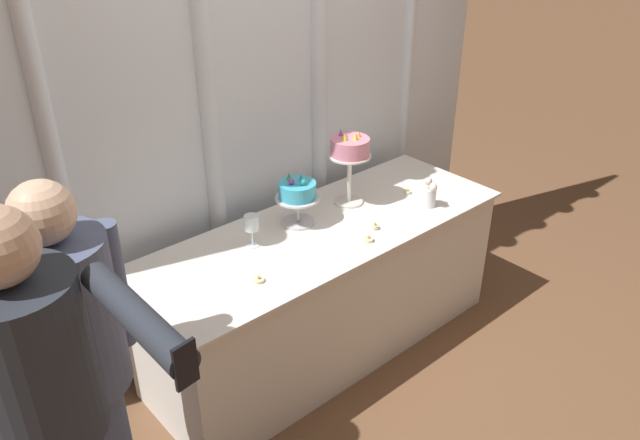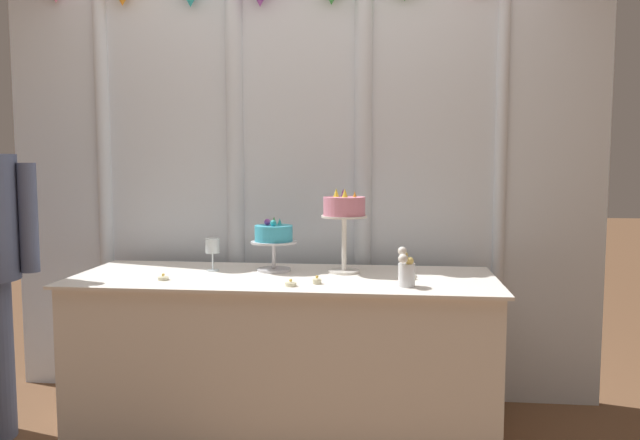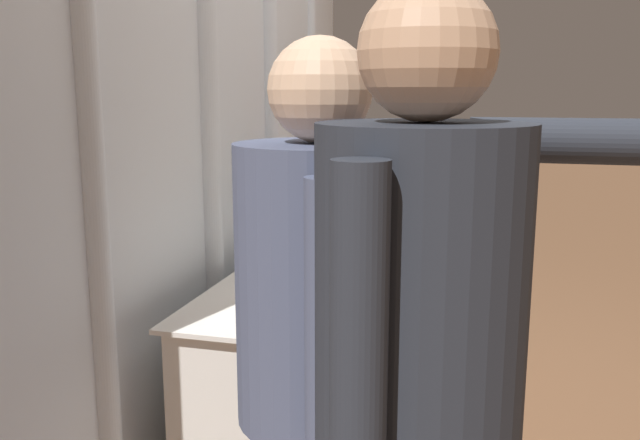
{
  "view_description": "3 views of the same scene",
  "coord_description": "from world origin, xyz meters",
  "px_view_note": "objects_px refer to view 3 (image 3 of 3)",
  "views": [
    {
      "loc": [
        -1.85,
        -1.97,
        2.35
      ],
      "look_at": [
        -0.06,
        0.07,
        0.84
      ],
      "focal_mm": 35.55,
      "sensor_mm": 36.0,
      "label": 1
    },
    {
      "loc": [
        0.49,
        -2.78,
        1.3
      ],
      "look_at": [
        0.16,
        0.21,
        1.02
      ],
      "focal_mm": 34.77,
      "sensor_mm": 36.0,
      "label": 2
    },
    {
      "loc": [
        -2.65,
        -0.49,
        1.44
      ],
      "look_at": [
        -0.0,
        0.21,
        0.91
      ],
      "focal_mm": 37.54,
      "sensor_mm": 36.0,
      "label": 3
    }
  ],
  "objects_px": {
    "cake_display_nearleft": "(312,218)",
    "wine_glass": "(297,246)",
    "flower_vase": "(411,217)",
    "tealight_near_right": "(394,246)",
    "tealight_far_right": "(376,226)",
    "guest_man_pink_jacket": "(420,415)",
    "tealight_near_left": "(405,253)",
    "cake_display_nearright": "(334,176)",
    "cake_table": "(346,341)",
    "guest_man_dark_suit": "(320,381)",
    "tealight_far_left": "(359,294)"
  },
  "relations": [
    {
      "from": "flower_vase",
      "to": "tealight_far_right",
      "type": "bearing_deg",
      "value": 80.94
    },
    {
      "from": "wine_glass",
      "to": "tealight_near_left",
      "type": "xyz_separation_m",
      "value": [
        0.45,
        -0.34,
        -0.11
      ]
    },
    {
      "from": "cake_table",
      "to": "guest_man_pink_jacket",
      "type": "distance_m",
      "value": 1.71
    },
    {
      "from": "cake_display_nearleft",
      "to": "flower_vase",
      "type": "xyz_separation_m",
      "value": [
        0.64,
        -0.32,
        -0.09
      ]
    },
    {
      "from": "cake_display_nearleft",
      "to": "guest_man_dark_suit",
      "type": "relative_size",
      "value": 0.17
    },
    {
      "from": "wine_glass",
      "to": "guest_man_pink_jacket",
      "type": "distance_m",
      "value": 1.32
    },
    {
      "from": "cake_display_nearright",
      "to": "guest_man_pink_jacket",
      "type": "distance_m",
      "value": 1.95
    },
    {
      "from": "cake_table",
      "to": "tealight_far_right",
      "type": "height_order",
      "value": "tealight_far_right"
    },
    {
      "from": "tealight_near_left",
      "to": "guest_man_pink_jacket",
      "type": "height_order",
      "value": "guest_man_pink_jacket"
    },
    {
      "from": "cake_display_nearright",
      "to": "flower_vase",
      "type": "height_order",
      "value": "cake_display_nearright"
    },
    {
      "from": "cake_display_nearright",
      "to": "tealight_near_right",
      "type": "xyz_separation_m",
      "value": [
        -0.1,
        -0.29,
        -0.29
      ]
    },
    {
      "from": "wine_glass",
      "to": "guest_man_pink_jacket",
      "type": "bearing_deg",
      "value": -153.87
    },
    {
      "from": "tealight_near_left",
      "to": "tealight_far_right",
      "type": "distance_m",
      "value": 0.58
    },
    {
      "from": "cake_table",
      "to": "cake_display_nearright",
      "type": "distance_m",
      "value": 0.74
    },
    {
      "from": "cake_display_nearright",
      "to": "wine_glass",
      "type": "height_order",
      "value": "cake_display_nearright"
    },
    {
      "from": "tealight_far_left",
      "to": "tealight_near_right",
      "type": "height_order",
      "value": "tealight_near_right"
    },
    {
      "from": "guest_man_pink_jacket",
      "to": "wine_glass",
      "type": "bearing_deg",
      "value": 26.13
    },
    {
      "from": "cake_display_nearleft",
      "to": "tealight_far_left",
      "type": "distance_m",
      "value": 0.57
    },
    {
      "from": "cake_table",
      "to": "cake_display_nearleft",
      "type": "bearing_deg",
      "value": 118.61
    },
    {
      "from": "guest_man_dark_suit",
      "to": "cake_display_nearright",
      "type": "bearing_deg",
      "value": 12.63
    },
    {
      "from": "tealight_near_right",
      "to": "guest_man_pink_jacket",
      "type": "xyz_separation_m",
      "value": [
        -1.74,
        -0.31,
        0.11
      ]
    },
    {
      "from": "wine_glass",
      "to": "tealight_far_right",
      "type": "height_order",
      "value": "wine_glass"
    },
    {
      "from": "wine_glass",
      "to": "flower_vase",
      "type": "height_order",
      "value": "flower_vase"
    },
    {
      "from": "cake_display_nearleft",
      "to": "wine_glass",
      "type": "distance_m",
      "value": 0.31
    },
    {
      "from": "tealight_far_left",
      "to": "tealight_near_left",
      "type": "xyz_separation_m",
      "value": [
        0.61,
        -0.08,
        0.0
      ]
    },
    {
      "from": "wine_glass",
      "to": "flower_vase",
      "type": "xyz_separation_m",
      "value": [
        0.95,
        -0.3,
        -0.05
      ]
    },
    {
      "from": "tealight_near_right",
      "to": "tealight_far_right",
      "type": "distance_m",
      "value": 0.45
    },
    {
      "from": "flower_vase",
      "to": "guest_man_dark_suit",
      "type": "relative_size",
      "value": 0.11
    },
    {
      "from": "tealight_far_right",
      "to": "flower_vase",
      "type": "bearing_deg",
      "value": -99.06
    },
    {
      "from": "tealight_near_left",
      "to": "tealight_far_right",
      "type": "bearing_deg",
      "value": 22.64
    },
    {
      "from": "tealight_far_right",
      "to": "guest_man_pink_jacket",
      "type": "bearing_deg",
      "value": -167.86
    },
    {
      "from": "cake_table",
      "to": "tealight_near_right",
      "type": "height_order",
      "value": "tealight_near_right"
    },
    {
      "from": "cake_display_nearleft",
      "to": "tealight_near_right",
      "type": "bearing_deg",
      "value": -50.29
    },
    {
      "from": "flower_vase",
      "to": "tealight_far_right",
      "type": "relative_size",
      "value": 4.09
    },
    {
      "from": "cake_table",
      "to": "guest_man_pink_jacket",
      "type": "bearing_deg",
      "value": -162.91
    },
    {
      "from": "tealight_far_left",
      "to": "tealight_near_right",
      "type": "bearing_deg",
      "value": -1.01
    },
    {
      "from": "tealight_near_left",
      "to": "guest_man_dark_suit",
      "type": "distance_m",
      "value": 1.45
    },
    {
      "from": "guest_man_dark_suit",
      "to": "cake_display_nearleft",
      "type": "bearing_deg",
      "value": 16.19
    },
    {
      "from": "tealight_far_right",
      "to": "guest_man_pink_jacket",
      "type": "height_order",
      "value": "guest_man_pink_jacket"
    },
    {
      "from": "cake_display_nearright",
      "to": "guest_man_pink_jacket",
      "type": "relative_size",
      "value": 0.26
    },
    {
      "from": "tealight_near_left",
      "to": "flower_vase",
      "type": "bearing_deg",
      "value": 4.75
    },
    {
      "from": "tealight_far_right",
      "to": "guest_man_dark_suit",
      "type": "bearing_deg",
      "value": -173.23
    },
    {
      "from": "tealight_near_right",
      "to": "tealight_far_right",
      "type": "bearing_deg",
      "value": 20.61
    },
    {
      "from": "cake_display_nearleft",
      "to": "wine_glass",
      "type": "relative_size",
      "value": 1.63
    },
    {
      "from": "cake_table",
      "to": "flower_vase",
      "type": "bearing_deg",
      "value": -18.71
    },
    {
      "from": "tealight_far_right",
      "to": "cake_display_nearright",
      "type": "bearing_deg",
      "value": 157.04
    },
    {
      "from": "wine_glass",
      "to": "guest_man_dark_suit",
      "type": "distance_m",
      "value": 1.06
    },
    {
      "from": "guest_man_dark_suit",
      "to": "wine_glass",
      "type": "bearing_deg",
      "value": 19.36
    },
    {
      "from": "flower_vase",
      "to": "tealight_near_right",
      "type": "xyz_separation_m",
      "value": [
        -0.39,
        0.02,
        -0.06
      ]
    },
    {
      "from": "cake_display_nearright",
      "to": "guest_man_dark_suit",
      "type": "height_order",
      "value": "guest_man_dark_suit"
    }
  ]
}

